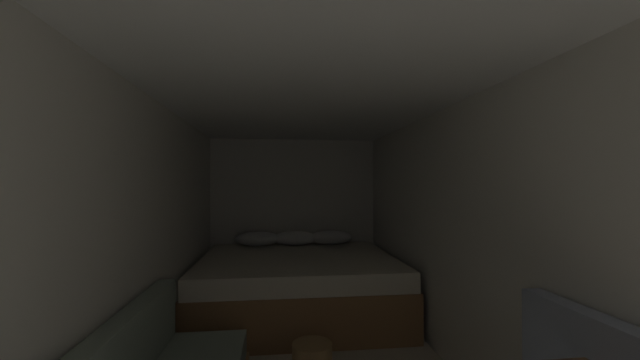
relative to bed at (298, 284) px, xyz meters
The scene contains 6 objects.
wall_back 1.21m from the bed, 90.00° to the left, with size 2.37×0.05×2.08m, color silver.
wall_left 2.15m from the bed, 124.92° to the right, with size 0.05×5.24×2.08m, color silver.
wall_right 2.15m from the bed, 55.08° to the right, with size 0.05×5.24×2.08m, color silver.
ceiling_slab 2.43m from the bed, 90.00° to the right, with size 2.37×5.24×0.05m, color white.
bed is the anchor object (origin of this frame).
wicker_basket 1.37m from the bed, 88.69° to the right, with size 0.30×0.30×0.25m.
Camera 1 is at (-0.24, -0.36, 1.45)m, focal length 20.26 mm.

